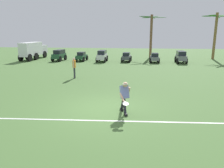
# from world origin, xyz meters

# --- Properties ---
(ground_plane) EXTENTS (80.00, 80.00, 0.00)m
(ground_plane) POSITION_xyz_m (0.00, 0.00, 0.00)
(ground_plane) COLOR #476B34
(field_line_paint) EXTENTS (27.94, 1.95, 0.01)m
(field_line_paint) POSITION_xyz_m (0.00, -1.44, 0.00)
(field_line_paint) COLOR white
(field_line_paint) RESTS_ON ground_plane
(frisbee_thrower) EXTENTS (0.49, 1.12, 1.42)m
(frisbee_thrower) POSITION_xyz_m (1.03, -0.54, 0.80)
(frisbee_thrower) COLOR #23232D
(frisbee_thrower) RESTS_ON ground_plane
(frisbee_in_flight) EXTENTS (0.33, 0.33, 0.10)m
(frisbee_in_flight) POSITION_xyz_m (1.13, -1.37, 0.73)
(frisbee_in_flight) COLOR white
(teammate_near_sideline) EXTENTS (0.25, 0.50, 1.56)m
(teammate_near_sideline) POSITION_xyz_m (-3.25, 6.51, 0.94)
(teammate_near_sideline) COLOR #33333D
(teammate_near_sideline) RESTS_ON ground_plane
(parked_car_slot_a) EXTENTS (1.25, 2.44, 1.34)m
(parked_car_slot_a) POSITION_xyz_m (-8.23, 16.73, 0.72)
(parked_car_slot_a) COLOR #235133
(parked_car_slot_a) RESTS_ON ground_plane
(parked_car_slot_b) EXTENTS (1.15, 2.23, 1.10)m
(parked_car_slot_b) POSITION_xyz_m (-5.42, 16.90, 0.56)
(parked_car_slot_b) COLOR #235133
(parked_car_slot_b) RESTS_ON ground_plane
(parked_car_slot_c) EXTENTS (1.14, 2.40, 1.34)m
(parked_car_slot_c) POSITION_xyz_m (-2.80, 16.50, 0.72)
(parked_car_slot_c) COLOR silver
(parked_car_slot_c) RESTS_ON ground_plane
(parked_car_slot_d) EXTENTS (1.20, 2.25, 1.10)m
(parked_car_slot_d) POSITION_xyz_m (0.12, 16.82, 0.56)
(parked_car_slot_d) COLOR #474C51
(parked_car_slot_d) RESTS_ON ground_plane
(parked_car_slot_e) EXTENTS (1.10, 2.21, 1.10)m
(parked_car_slot_e) POSITION_xyz_m (3.40, 16.52, 0.56)
(parked_car_slot_e) COLOR slate
(parked_car_slot_e) RESTS_ON ground_plane
(parked_car_slot_f) EXTENTS (1.19, 2.42, 1.34)m
(parked_car_slot_f) POSITION_xyz_m (6.41, 16.52, 0.72)
(parked_car_slot_f) COLOR slate
(parked_car_slot_f) RESTS_ON ground_plane
(box_truck) EXTENTS (1.44, 5.91, 2.20)m
(box_truck) POSITION_xyz_m (-12.07, 17.79, 1.23)
(box_truck) COLOR silver
(box_truck) RESTS_ON ground_plane
(palm_tree_far_left) EXTENTS (3.68, 3.00, 5.77)m
(palm_tree_far_left) POSITION_xyz_m (3.17, 21.54, 3.39)
(palm_tree_far_left) COLOR brown
(palm_tree_far_left) RESTS_ON ground_plane
(palm_tree_left_of_centre) EXTENTS (3.74, 3.28, 5.87)m
(palm_tree_left_of_centre) POSITION_xyz_m (11.27, 20.80, 3.53)
(palm_tree_left_of_centre) COLOR brown
(palm_tree_left_of_centre) RESTS_ON ground_plane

